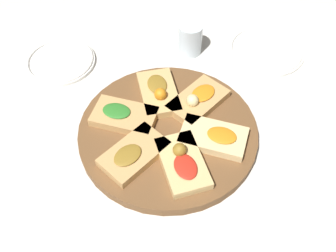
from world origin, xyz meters
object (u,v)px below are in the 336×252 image
plate_left (60,61)px  water_glass (190,39)px  serving_board (168,132)px  plate_right (266,50)px

plate_left → water_glass: bearing=33.2°
serving_board → plate_left: size_ratio=2.19×
water_glass → plate_left: bearing=-146.8°
serving_board → water_glass: 0.32m
plate_left → plate_right: bearing=29.8°
plate_left → plate_right: size_ratio=0.89×
water_glass → plate_right: bearing=24.3°
plate_left → plate_right: (0.52, 0.30, -0.00)m
plate_left → water_glass: 0.38m
water_glass → serving_board: bearing=-76.3°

